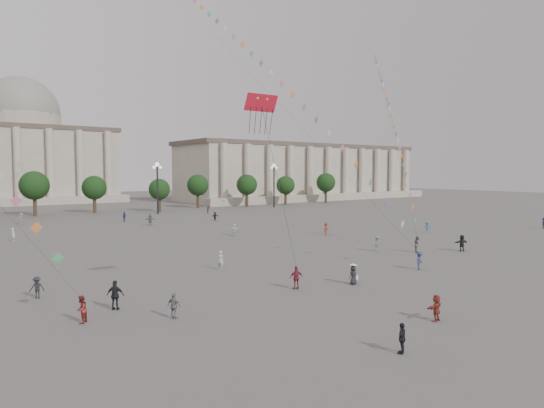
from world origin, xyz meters
TOP-DOWN VIEW (x-y plane):
  - ground at (0.00, 0.00)m, footprint 360.00×360.00m
  - hall_east at (75.00, 93.89)m, footprint 84.00×26.22m
  - hall_central at (0.00, 129.22)m, footprint 48.30×34.30m
  - tree_row at (0.00, 78.00)m, footprint 137.12×5.12m
  - lamp_post_mid_east at (15.00, 70.00)m, footprint 2.00×0.90m
  - lamp_post_far_east at (45.00, 70.00)m, footprint 2.00×0.90m
  - person_crowd_0 at (4.14, 59.37)m, footprint 1.06×0.95m
  - person_crowd_3 at (23.29, 6.18)m, footprint 1.77×0.98m
  - person_crowd_4 at (-11.08, 65.63)m, footprint 1.57×1.65m
  - person_crowd_6 at (15.62, 11.64)m, footprint 1.32×1.14m
  - person_crowd_7 at (9.84, 32.22)m, footprint 1.62×0.79m
  - person_crowd_8 at (20.41, 25.08)m, footprint 1.28×0.99m
  - person_crowd_9 at (17.54, 50.89)m, footprint 1.53×0.67m
  - person_crowd_12 at (5.54, 51.17)m, footprint 1.78×1.21m
  - person_crowd_13 at (-3.37, 13.49)m, footprint 0.65×0.75m
  - person_crowd_14 at (33.80, 18.23)m, footprint 1.16×1.19m
  - person_crowd_18 at (23.82, 64.54)m, footprint 0.86×0.97m
  - person_crowd_19 at (-15.51, 44.47)m, footprint 0.67×0.75m
  - person_crowd_20 at (52.87, 10.69)m, footprint 1.68×0.94m
  - person_crowd_21 at (-18.78, 12.56)m, footprint 1.16×1.00m
  - tourist_0 at (-2.49, 3.77)m, footprint 1.12×0.76m
  - tourist_1 at (-15.31, 6.50)m, footprint 1.16×1.08m
  - tourist_2 at (-0.73, -7.17)m, footprint 1.52×0.67m
  - tourist_3 at (-13.09, 2.53)m, footprint 0.75×1.01m
  - tourist_4 at (-6.55, -9.28)m, footprint 0.97×0.73m
  - kite_flyer_0 at (-17.84, 4.96)m, footprint 1.00×1.01m
  - kite_flyer_1 at (11.06, 2.73)m, footprint 1.22×0.97m
  - kite_flyer_2 at (18.71, 8.65)m, footprint 1.10×1.10m
  - hat_person at (2.07, 2.28)m, footprint 0.75×0.60m
  - dragon_kite at (-8.09, 0.44)m, footprint 3.94×1.99m
  - kite_train_mid at (8.62, 31.13)m, footprint 5.33×53.52m
  - kite_train_east at (33.02, 24.76)m, footprint 27.39×30.22m

SIDE VIEW (x-z plane):
  - ground at x=0.00m, z-range 0.00..0.00m
  - tourist_4 at x=-6.55m, z-range 0.00..1.54m
  - person_crowd_21 at x=-18.78m, z-range 0.00..1.55m
  - tourist_2 at x=-0.73m, z-range 0.00..1.58m
  - tourist_3 at x=-13.09m, z-range 0.00..1.59m
  - person_crowd_9 at x=17.54m, z-range 0.00..1.60m
  - hat_person at x=2.07m, z-range -0.03..1.66m
  - person_crowd_14 at x=33.80m, z-range 0.00..1.64m
  - kite_flyer_1 at x=11.06m, z-range 0.00..1.65m
  - kite_flyer_0 at x=-17.84m, z-range 0.00..1.65m
  - person_crowd_7 at x=9.84m, z-range 0.00..1.67m
  - person_crowd_18 at x=23.82m, z-range 0.00..1.67m
  - person_crowd_19 at x=-15.51m, z-range 0.00..1.71m
  - person_crowd_20 at x=52.87m, z-range 0.00..1.72m
  - person_crowd_13 at x=-3.37m, z-range 0.00..1.72m
  - person_crowd_0 at x=4.14m, z-range 0.00..1.73m
  - person_crowd_8 at x=20.41m, z-range 0.00..1.74m
  - tourist_0 at x=-2.49m, z-range 0.00..1.76m
  - person_crowd_6 at x=15.62m, z-range 0.00..1.77m
  - kite_flyer_2 at x=18.71m, z-range 0.00..1.80m
  - person_crowd_3 at x=23.29m, z-range 0.00..1.82m
  - person_crowd_12 at x=5.54m, z-range 0.00..1.84m
  - person_crowd_4 at x=-11.08m, z-range 0.00..1.87m
  - tourist_1 at x=-15.31m, z-range 0.00..1.91m
  - tree_row at x=0.00m, z-range 1.39..9.39m
  - lamp_post_mid_east at x=15.00m, z-range 2.03..12.68m
  - lamp_post_far_east at x=45.00m, z-range 2.03..12.68m
  - hall_east at x=75.00m, z-range -0.17..17.03m
  - dragon_kite at x=-8.09m, z-range 5.72..18.96m
  - hall_central at x=0.00m, z-range -3.52..31.98m
  - kite_train_east at x=33.02m, z-range -7.68..43.25m
  - kite_train_mid at x=8.62m, z-range -9.34..61.78m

